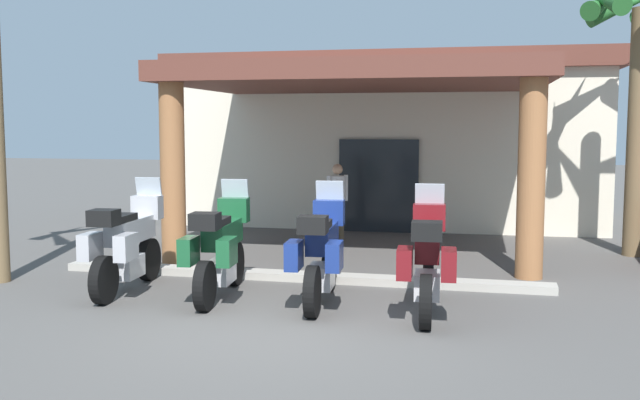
{
  "coord_description": "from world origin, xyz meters",
  "views": [
    {
      "loc": [
        2.56,
        -8.09,
        2.39
      ],
      "look_at": [
        -0.2,
        3.35,
        1.2
      ],
      "focal_mm": 40.92,
      "sensor_mm": 36.0,
      "label": 1
    }
  ],
  "objects": [
    {
      "name": "motorcycle_blue",
      "position": [
        0.3,
        1.34,
        0.7
      ],
      "size": [
        0.74,
        2.21,
        1.61
      ],
      "rotation": [
        0.0,
        0.0,
        1.66
      ],
      "color": "black",
      "rests_on": "ground_plane"
    },
    {
      "name": "motel_building",
      "position": [
        -0.06,
        10.65,
        2.13
      ],
      "size": [
        10.63,
        10.81,
        4.09
      ],
      "rotation": [
        0.0,
        0.0,
        0.03
      ],
      "color": "silver",
      "rests_on": "ground_plane"
    },
    {
      "name": "pedestrian",
      "position": [
        -0.6,
        6.57,
        0.93
      ],
      "size": [
        0.38,
        0.42,
        1.62
      ],
      "rotation": [
        0.0,
        0.0,
        2.43
      ],
      "color": "brown",
      "rests_on": "ground_plane"
    },
    {
      "name": "motorcycle_silver",
      "position": [
        -2.59,
        1.36,
        0.7
      ],
      "size": [
        0.73,
        2.21,
        1.61
      ],
      "rotation": [
        0.0,
        0.0,
        1.65
      ],
      "color": "black",
      "rests_on": "ground_plane"
    },
    {
      "name": "curb_strip",
      "position": [
        -0.42,
        2.71,
        0.06
      ],
      "size": [
        7.78,
        0.36,
        0.12
      ],
      "primitive_type": "cube",
      "color": "#ADA89E",
      "rests_on": "ground_plane"
    },
    {
      "name": "motorcycle_green",
      "position": [
        -1.14,
        1.33,
        0.7
      ],
      "size": [
        0.74,
        2.21,
        1.61
      ],
      "rotation": [
        0.0,
        0.0,
        1.67
      ],
      "color": "black",
      "rests_on": "ground_plane"
    },
    {
      "name": "ground_plane",
      "position": [
        0.0,
        0.0,
        0.0
      ],
      "size": [
        80.0,
        80.0,
        0.0
      ],
      "primitive_type": "plane",
      "color": "#514F4C"
    },
    {
      "name": "motorcycle_maroon",
      "position": [
        1.75,
        1.14,
        0.7
      ],
      "size": [
        0.73,
        2.21,
        1.61
      ],
      "rotation": [
        0.0,
        0.0,
        1.64
      ],
      "color": "black",
      "rests_on": "ground_plane"
    }
  ]
}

